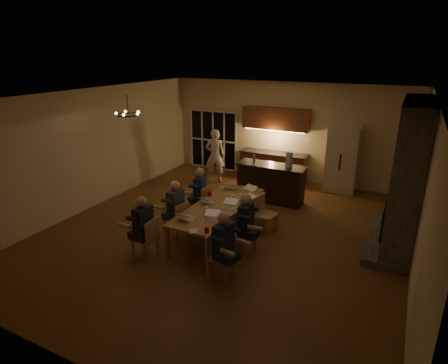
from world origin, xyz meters
TOP-DOWN VIEW (x-y plane):
  - floor at (0.00, 0.00)m, footprint 9.00×9.00m
  - back_wall at (0.00, 4.52)m, footprint 8.00×0.04m
  - left_wall at (-4.02, 0.00)m, footprint 0.04×9.00m
  - right_wall at (4.02, 0.00)m, footprint 0.04×9.00m
  - ceiling at (0.00, 0.00)m, footprint 8.00×9.00m
  - french_doors at (-2.70, 4.47)m, footprint 1.86×0.08m
  - fireplace at (3.70, 1.20)m, footprint 0.58×2.50m
  - kitchenette at (-0.30, 4.20)m, footprint 2.24×0.68m
  - refrigerator at (1.90, 4.15)m, footprint 0.90×0.68m
  - dining_table at (-0.07, -0.17)m, footprint 1.10×2.92m
  - bar_island at (0.27, 2.39)m, footprint 1.96×0.71m
  - chair_left_near at (-0.98, -1.76)m, footprint 0.45×0.45m
  - chair_left_mid at (-0.89, -0.73)m, footprint 0.51×0.51m
  - chair_left_far at (-0.94, 0.38)m, footprint 0.47×0.47m
  - chair_right_near at (0.75, -1.69)m, footprint 0.47×0.47m
  - chair_right_mid at (0.76, -0.65)m, footprint 0.50×0.50m
  - chair_right_far at (0.85, 0.50)m, footprint 0.51×0.51m
  - person_left_near at (-0.97, -1.78)m, footprint 0.62×0.62m
  - person_right_near at (0.84, -1.75)m, footprint 0.70×0.70m
  - person_left_mid at (-0.91, -0.70)m, footprint 0.61×0.61m
  - person_right_mid at (0.83, -0.71)m, footprint 0.64×0.64m
  - person_left_far at (-0.91, 0.40)m, footprint 0.70×0.70m
  - standing_person at (-1.94, 3.16)m, footprint 0.75×0.62m
  - chandelier at (-2.11, -0.65)m, footprint 0.56×0.56m
  - laptop_a at (-0.34, -1.14)m, footprint 0.38×0.35m
  - laptop_b at (0.16, -0.96)m, footprint 0.39×0.36m
  - laptop_c at (-0.36, -0.15)m, footprint 0.36×0.32m
  - laptop_d at (0.21, -0.20)m, footprint 0.35×0.31m
  - laptop_e at (-0.30, 0.99)m, footprint 0.36×0.33m
  - laptop_f at (0.22, 0.83)m, footprint 0.38×0.35m
  - mug_front at (-0.17, -0.58)m, footprint 0.09×0.09m
  - mug_mid at (0.06, 0.32)m, footprint 0.07×0.07m
  - mug_back at (-0.42, 0.69)m, footprint 0.07×0.07m
  - redcup_near at (0.34, -1.49)m, footprint 0.09×0.09m
  - redcup_mid at (-0.55, 0.25)m, footprint 0.10×0.10m
  - redcup_far at (0.10, 1.16)m, footprint 0.09×0.09m
  - can_silver at (-0.05, -0.84)m, footprint 0.07×0.07m
  - can_cola at (-0.20, 1.28)m, footprint 0.07×0.07m
  - can_right at (0.35, 0.10)m, footprint 0.06×0.06m
  - plate_near at (0.27, -0.73)m, footprint 0.26×0.26m
  - plate_left at (-0.38, -1.08)m, footprint 0.23×0.23m
  - plate_far at (0.40, 0.63)m, footprint 0.26×0.26m
  - notepad at (0.09, -1.56)m, footprint 0.22×0.25m
  - bar_bottle at (-0.25, 2.36)m, footprint 0.07×0.07m
  - bar_blender at (0.76, 2.40)m, footprint 0.17×0.17m

SIDE VIEW (x-z plane):
  - floor at x=0.00m, z-range 0.00..0.00m
  - dining_table at x=-0.07m, z-range 0.00..0.75m
  - chair_left_near at x=-0.98m, z-range 0.00..0.89m
  - chair_left_mid at x=-0.89m, z-range 0.00..0.89m
  - chair_left_far at x=-0.94m, z-range 0.00..0.89m
  - chair_right_near at x=0.75m, z-range 0.00..0.89m
  - chair_right_mid at x=0.76m, z-range 0.00..0.89m
  - chair_right_far at x=0.85m, z-range 0.00..0.89m
  - bar_island at x=0.27m, z-range 0.00..1.08m
  - person_left_near at x=-0.97m, z-range 0.00..1.38m
  - person_right_near at x=0.84m, z-range 0.00..1.38m
  - person_left_mid at x=-0.91m, z-range 0.00..1.38m
  - person_right_mid at x=0.83m, z-range 0.00..1.38m
  - person_left_far at x=-0.91m, z-range 0.00..1.38m
  - notepad at x=0.09m, z-range 0.75..0.76m
  - plate_near at x=0.27m, z-range 0.75..0.77m
  - plate_left at x=-0.38m, z-range 0.75..0.77m
  - plate_far at x=0.40m, z-range 0.75..0.77m
  - mug_front at x=-0.17m, z-range 0.75..0.85m
  - mug_mid at x=0.06m, z-range 0.75..0.85m
  - mug_back at x=-0.42m, z-range 0.75..0.85m
  - redcup_near at x=0.34m, z-range 0.75..0.87m
  - redcup_mid at x=-0.55m, z-range 0.75..0.87m
  - redcup_far at x=0.10m, z-range 0.75..0.87m
  - can_silver at x=-0.05m, z-range 0.75..0.87m
  - can_cola at x=-0.20m, z-range 0.75..0.87m
  - can_right at x=0.35m, z-range 0.75..0.87m
  - laptop_a at x=-0.34m, z-range 0.75..0.98m
  - laptop_b at x=0.16m, z-range 0.75..0.98m
  - laptop_c at x=-0.36m, z-range 0.75..0.98m
  - laptop_d at x=0.21m, z-range 0.75..0.98m
  - laptop_e at x=-0.30m, z-range 0.75..0.98m
  - laptop_f at x=0.22m, z-range 0.75..0.98m
  - standing_person at x=-1.94m, z-range 0.00..1.76m
  - refrigerator at x=1.90m, z-range 0.00..2.00m
  - french_doors at x=-2.70m, z-range 0.00..2.10m
  - kitchenette at x=-0.30m, z-range 0.00..2.40m
  - bar_bottle at x=-0.25m, z-range 1.08..1.32m
  - bar_blender at x=0.76m, z-range 1.08..1.50m
  - back_wall at x=0.00m, z-range 0.00..3.20m
  - left_wall at x=-4.02m, z-range 0.00..3.20m
  - right_wall at x=4.02m, z-range 0.00..3.20m
  - fireplace at x=3.70m, z-range 0.00..3.20m
  - chandelier at x=-2.11m, z-range 2.73..2.77m
  - ceiling at x=0.00m, z-range 3.20..3.24m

